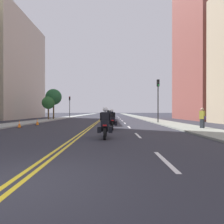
% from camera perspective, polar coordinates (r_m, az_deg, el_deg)
% --- Properties ---
extents(ground_plane, '(264.00, 264.00, 0.00)m').
position_cam_1_polar(ground_plane, '(51.74, -1.88, -1.36)').
color(ground_plane, '#2B2C35').
extents(sidewalk_left, '(2.87, 144.00, 0.12)m').
position_cam_1_polar(sidewalk_left, '(52.71, -10.96, -1.27)').
color(sidewalk_left, '#9AA19E').
rests_on(sidewalk_left, ground).
extents(sidewalk_right, '(2.87, 144.00, 0.12)m').
position_cam_1_polar(sidewalk_right, '(52.10, 7.30, -1.29)').
color(sidewalk_right, gray).
rests_on(sidewalk_right, ground).
extents(centreline_yellow_inner, '(0.12, 132.00, 0.01)m').
position_cam_1_polar(centreline_yellow_inner, '(51.75, -2.02, -1.36)').
color(centreline_yellow_inner, yellow).
rests_on(centreline_yellow_inner, ground).
extents(centreline_yellow_outer, '(0.12, 132.00, 0.01)m').
position_cam_1_polar(centreline_yellow_outer, '(51.74, -1.75, -1.36)').
color(centreline_yellow_outer, yellow).
rests_on(centreline_yellow_outer, ground).
extents(lane_dashes_white, '(0.14, 56.40, 0.01)m').
position_cam_1_polar(lane_dashes_white, '(32.75, 2.91, -2.27)').
color(lane_dashes_white, silver).
rests_on(lane_dashes_white, ground).
extents(building_left_1, '(6.94, 18.29, 19.35)m').
position_cam_1_polar(building_left_1, '(43.94, -26.63, 11.02)').
color(building_left_1, '#BDAF9E').
rests_on(building_left_1, ground).
extents(building_right_1, '(9.57, 13.65, 29.86)m').
position_cam_1_polar(building_right_1, '(39.95, 27.11, 19.96)').
color(building_right_1, brown).
rests_on(building_right_1, ground).
extents(motorcycle_0, '(0.76, 2.14, 1.65)m').
position_cam_1_polar(motorcycle_0, '(10.52, -1.72, -3.95)').
color(motorcycle_0, black).
rests_on(motorcycle_0, ground).
extents(motorcycle_1, '(0.78, 2.31, 1.60)m').
position_cam_1_polar(motorcycle_1, '(15.48, 0.17, -2.60)').
color(motorcycle_1, black).
rests_on(motorcycle_1, ground).
extents(motorcycle_2, '(0.77, 2.20, 1.56)m').
position_cam_1_polar(motorcycle_2, '(20.69, -0.85, -1.96)').
color(motorcycle_2, black).
rests_on(motorcycle_2, ground).
extents(motorcycle_3, '(0.78, 2.14, 1.66)m').
position_cam_1_polar(motorcycle_3, '(25.90, -0.17, -1.43)').
color(motorcycle_3, black).
rests_on(motorcycle_3, ground).
extents(motorcycle_4, '(0.78, 2.26, 1.59)m').
position_cam_1_polar(motorcycle_4, '(31.33, 0.18, -1.20)').
color(motorcycle_4, black).
rests_on(motorcycle_4, ground).
extents(motorcycle_5, '(0.76, 2.22, 1.67)m').
position_cam_1_polar(motorcycle_5, '(36.73, -0.44, -0.95)').
color(motorcycle_5, black).
rests_on(motorcycle_5, ground).
extents(motorcycle_6, '(0.78, 2.21, 1.62)m').
position_cam_1_polar(motorcycle_6, '(42.16, 0.31, -0.82)').
color(motorcycle_6, black).
rests_on(motorcycle_6, ground).
extents(traffic_cone_0, '(0.37, 0.37, 0.65)m').
position_cam_1_polar(traffic_cone_0, '(21.77, -20.34, -2.69)').
color(traffic_cone_0, black).
rests_on(traffic_cone_0, ground).
extents(traffic_cone_1, '(0.34, 0.34, 0.65)m').
position_cam_1_polar(traffic_cone_1, '(18.91, -24.75, -3.13)').
color(traffic_cone_1, black).
rests_on(traffic_cone_1, ground).
extents(traffic_light_near, '(0.28, 0.38, 5.11)m').
position_cam_1_polar(traffic_light_near, '(23.83, 13.30, 5.18)').
color(traffic_light_near, black).
rests_on(traffic_light_near, ground).
extents(traffic_light_far, '(0.28, 0.38, 4.63)m').
position_cam_1_polar(traffic_light_far, '(44.16, -11.79, 2.54)').
color(traffic_light_far, black).
rests_on(traffic_light_far, ground).
extents(pedestrian_0, '(0.39, 0.49, 1.69)m').
position_cam_1_polar(pedestrian_0, '(16.94, 24.69, -1.66)').
color(pedestrian_0, '#25292F').
rests_on(pedestrian_0, ground).
extents(street_tree_0, '(2.76, 2.76, 5.29)m').
position_cam_1_polar(street_tree_0, '(36.02, -16.15, 4.13)').
color(street_tree_0, '#513C21').
rests_on(street_tree_0, ground).
extents(street_tree_1, '(2.13, 2.13, 3.93)m').
position_cam_1_polar(street_tree_1, '(35.09, -17.52, 2.52)').
color(street_tree_1, '#523B21').
rests_on(street_tree_1, ground).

